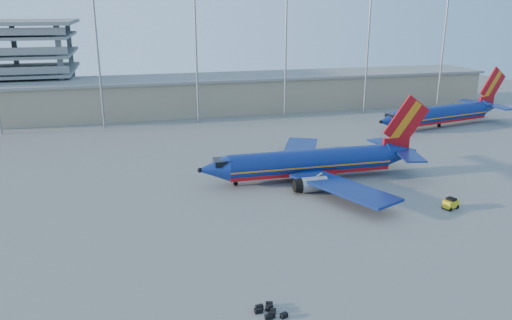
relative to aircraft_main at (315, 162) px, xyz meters
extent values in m
plane|color=slate|center=(-6.02, -4.12, -2.57)|extent=(220.00, 220.00, 0.00)
cube|color=gray|center=(3.98, 53.88, 1.43)|extent=(120.00, 15.00, 8.00)
cube|color=slate|center=(3.98, 53.88, 5.63)|extent=(122.00, 16.00, 0.60)
cylinder|color=gray|center=(-31.02, 41.88, 11.43)|extent=(0.44, 0.44, 28.00)
cylinder|color=gray|center=(-11.02, 41.88, 11.43)|extent=(0.44, 0.44, 28.00)
cylinder|color=gray|center=(8.98, 41.88, 11.43)|extent=(0.44, 0.44, 28.00)
cylinder|color=gray|center=(28.98, 41.88, 11.43)|extent=(0.44, 0.44, 28.00)
cylinder|color=gray|center=(48.98, 41.88, 11.43)|extent=(0.44, 0.44, 28.00)
cylinder|color=navy|center=(-0.85, 0.01, 0.16)|extent=(24.30, 4.07, 3.74)
cube|color=#A80D13|center=(-0.85, 0.01, -0.80)|extent=(24.29, 3.36, 1.31)
cube|color=orange|center=(-0.85, 0.01, -0.09)|extent=(24.30, 4.11, 0.22)
cone|color=navy|center=(-15.10, 0.21, 0.16)|extent=(4.30, 3.80, 3.74)
cube|color=black|center=(-13.79, 0.19, 1.12)|extent=(2.46, 2.66, 0.81)
cone|color=navy|center=(13.90, -0.19, 0.52)|extent=(5.31, 3.81, 3.74)
cube|color=#A80D13|center=(13.09, -0.18, 1.88)|extent=(4.25, 0.61, 2.22)
cube|color=#A80D13|center=(14.51, -0.20, 5.42)|extent=(7.42, 0.42, 8.06)
cube|color=orange|center=(14.31, -0.20, 5.42)|extent=(4.94, 0.49, 6.33)
cube|color=navy|center=(13.55, 3.25, 1.07)|extent=(4.23, 6.93, 0.22)
cube|color=navy|center=(13.45, -3.62, 1.07)|extent=(4.39, 6.98, 0.22)
cube|color=navy|center=(0.79, 8.88, -0.75)|extent=(11.15, 16.34, 0.35)
cube|color=navy|center=(0.54, -8.90, -0.75)|extent=(10.82, 16.39, 0.35)
cube|color=#A80D13|center=(-0.35, 0.00, -1.20)|extent=(6.12, 4.02, 1.01)
cylinder|color=gray|center=(-1.99, 5.28, -1.40)|extent=(3.67, 2.17, 2.12)
cylinder|color=gray|center=(-2.14, -5.23, -1.40)|extent=(3.67, 2.17, 2.12)
cylinder|color=gray|center=(-11.97, 0.16, -2.01)|extent=(0.25, 0.25, 1.11)
cylinder|color=black|center=(-11.97, 0.16, -2.24)|extent=(0.65, 0.26, 0.65)
cylinder|color=black|center=(0.70, 2.62, -2.14)|extent=(0.86, 0.57, 0.85)
cylinder|color=black|center=(0.63, -2.64, -2.14)|extent=(0.86, 0.57, 0.85)
cylinder|color=navy|center=(38.05, 24.80, 0.15)|extent=(24.41, 8.76, 3.73)
cube|color=#A80D13|center=(38.05, 24.80, -0.80)|extent=(24.26, 8.07, 1.31)
cube|color=orange|center=(38.05, 24.80, -0.10)|extent=(24.42, 8.80, 0.22)
cone|color=navy|center=(24.17, 21.80, 0.15)|extent=(4.92, 4.54, 3.73)
cube|color=black|center=(25.45, 22.08, 1.11)|extent=(2.92, 3.07, 0.81)
cone|color=navy|center=(52.42, 27.92, 0.51)|extent=(5.91, 4.75, 3.73)
cube|color=#A80D13|center=(51.64, 27.75, 1.86)|extent=(4.25, 1.44, 2.22)
cube|color=#A80D13|center=(53.02, 28.04, 5.39)|extent=(7.29, 1.88, 8.04)
cube|color=orange|center=(52.82, 28.00, 5.39)|extent=(4.90, 1.45, 6.30)
cube|color=navy|center=(51.31, 31.18, 1.06)|extent=(5.40, 7.12, 0.22)
cube|color=navy|center=(52.76, 24.49, 1.06)|extent=(3.05, 6.46, 0.22)
cylinder|color=black|center=(38.05, 24.80, -2.11)|extent=(0.84, 0.84, 0.91)
cube|color=gold|center=(12.58, -15.17, -1.86)|extent=(2.26, 1.76, 0.95)
cube|color=black|center=(12.58, -15.17, -1.29)|extent=(1.25, 1.31, 0.33)
cylinder|color=black|center=(11.69, -14.95, -2.32)|extent=(0.52, 0.33, 0.49)
cylinder|color=black|center=(12.05, -15.93, -2.32)|extent=(0.52, 0.33, 0.49)
cylinder|color=black|center=(13.11, -14.42, -2.32)|extent=(0.52, 0.33, 0.49)
cylinder|color=black|center=(13.47, -15.40, -2.32)|extent=(0.52, 0.33, 0.49)
cube|color=black|center=(-16.29, -31.75, -2.38)|extent=(0.67, 0.40, 0.37)
cube|color=black|center=(-15.02, -31.88, -2.37)|extent=(0.71, 0.57, 0.40)
cube|color=black|center=(-16.01, -31.64, -2.30)|extent=(0.64, 0.38, 0.52)
cube|color=black|center=(-16.72, -30.36, -2.32)|extent=(0.68, 0.40, 0.50)
cube|color=black|center=(-16.89, -30.68, -2.37)|extent=(0.68, 0.47, 0.39)
cube|color=black|center=(-15.74, -31.11, -2.34)|extent=(0.58, 0.50, 0.45)
cube|color=black|center=(-15.92, -30.62, -2.32)|extent=(0.64, 0.54, 0.50)
cube|color=black|center=(-15.73, -30.00, -2.36)|extent=(0.66, 0.47, 0.40)
camera|label=1|loc=(-26.35, -65.64, 22.03)|focal=35.00mm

